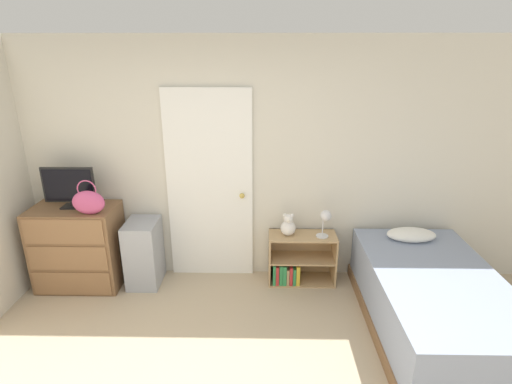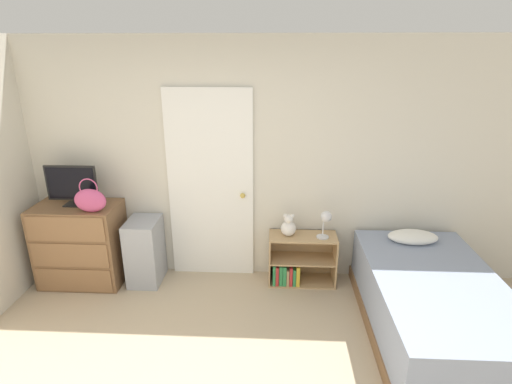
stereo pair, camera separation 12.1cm
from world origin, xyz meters
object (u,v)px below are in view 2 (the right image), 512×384
teddy_bear (288,226)px  bed (433,307)px  storage_bin (145,251)px  handbag (90,200)px  tv (72,185)px  desk_lamp (326,219)px  bookshelf (295,263)px  dresser (81,244)px

teddy_bear → bed: 1.53m
storage_bin → teddy_bear: (1.53, 0.06, 0.30)m
handbag → teddy_bear: size_ratio=1.43×
tv → desk_lamp: tv is taller
storage_bin → handbag: bearing=-155.1°
bed → desk_lamp: bearing=138.8°
tv → bookshelf: 2.48m
bed → teddy_bear: bearing=147.1°
tv → storage_bin: 1.02m
handbag → teddy_bear: bearing=7.4°
handbag → bookshelf: size_ratio=0.49×
storage_bin → teddy_bear: bearing=2.2°
tv → handbag: 0.33m
tv → bookshelf: bearing=1.9°
bookshelf → desk_lamp: desk_lamp is taller
teddy_bear → bed: (1.25, -0.81, -0.37)m
tv → bookshelf: (2.31, 0.08, -0.89)m
handbag → bookshelf: handbag is taller
tv → storage_bin: bearing=1.2°
bed → bookshelf: bearing=145.0°
dresser → teddy_bear: size_ratio=3.63×
dresser → handbag: 0.64m
dresser → bookshelf: dresser is taller
tv → bed: 3.64m
dresser → storage_bin: (0.67, 0.04, -0.09)m
dresser → handbag: size_ratio=2.53×
desk_lamp → dresser: bearing=-178.9°
dresser → handbag: bearing=-32.2°
bookshelf → tv: bearing=-178.1°
storage_bin → desk_lamp: bearing=0.4°
storage_bin → bookshelf: size_ratio=1.00×
dresser → bed: (3.46, -0.71, -0.15)m
bed → dresser: bearing=168.4°
storage_bin → bookshelf: (1.62, 0.06, -0.14)m
dresser → teddy_bear: dresser is taller
bookshelf → desk_lamp: bearing=-9.9°
dresser → teddy_bear: (2.21, 0.10, 0.22)m
bookshelf → handbag: bearing=-172.8°
handbag → storage_bin: bearing=24.9°
dresser → bed: size_ratio=0.45×
storage_bin → bookshelf: 1.63m
handbag → teddy_bear: (1.96, 0.25, -0.35)m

